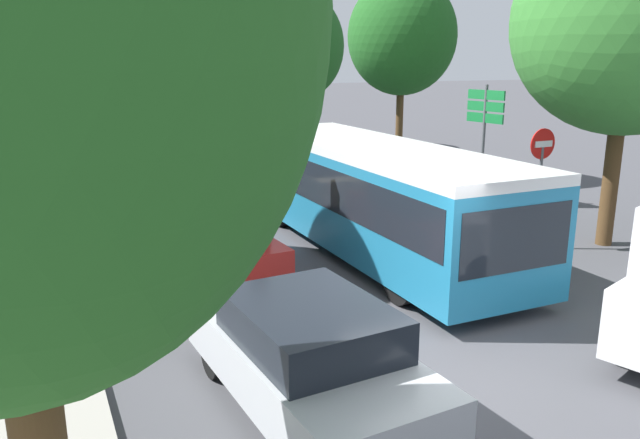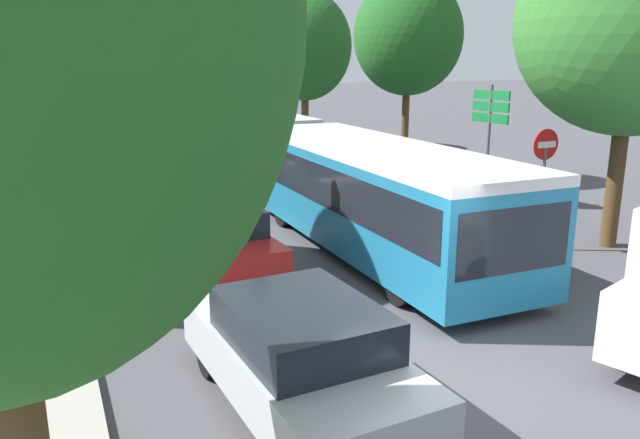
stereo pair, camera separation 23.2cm
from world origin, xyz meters
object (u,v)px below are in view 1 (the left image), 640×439
Objects in this scene: city_bus_rear at (76,105)px; queued_car_navy at (129,162)px; queued_car_red at (211,239)px; tree_left_far at (4,42)px; tree_right_near at (629,22)px; tree_right_far at (297,46)px; no_entry_sign at (540,170)px; queued_car_green at (103,142)px; traffic_light at (257,151)px; articulated_bus at (308,166)px; tree_right_mid at (403,39)px; queued_car_silver at (307,355)px; queued_car_tan at (154,189)px; direction_sign_post at (485,120)px.

city_bus_rear is 2.65× the size of queued_car_navy.
tree_left_far reaches higher than queued_car_red.
tree_right_far is at bearing 89.80° from tree_right_near.
no_entry_sign is at bearing -152.40° from queued_car_navy.
traffic_light is at bearing -179.37° from queued_car_green.
queued_car_navy reaches higher than queued_car_red.
queued_car_green is (-3.99, 13.52, -0.71)m from articulated_bus.
tree_right_mid is (0.14, 9.47, -0.11)m from tree_right_near.
tree_right_far is at bearing 23.60° from tree_left_far.
no_entry_sign reaches higher than queued_car_silver.
queued_car_green is 21.65m from tree_right_near.
tree_right_near is at bearing -132.16° from queued_car_tan.
tree_right_near is at bearing -105.30° from queued_car_red.
queued_car_tan is 0.59× the size of tree_right_far.
articulated_bus is at bearing 134.02° from tree_right_near.
direction_sign_post is 14.30m from tree_right_far.
traffic_light is 0.45× the size of tree_right_near.
articulated_bus is 4.65m from traffic_light.
direction_sign_post is 15.58m from tree_left_far.
queued_car_silver is at bearing -158.91° from tree_right_near.
no_entry_sign is at bearing 35.45° from articulated_bus.
queued_car_red reaches higher than queued_car_green.
city_bus_rear is at bearing 105.11° from tree_right_near.
queued_car_navy is at bearing 125.88° from tree_right_near.
queued_car_tan is at bearing -167.53° from tree_right_mid.
queued_car_red is at bearing 177.58° from queued_car_tan.
city_bus_rear is 1.55× the size of tree_left_far.
tree_left_far is at bearing 163.24° from tree_right_mid.
traffic_light is at bearing -177.82° from queued_car_navy.
no_entry_sign is (7.46, -6.95, 1.10)m from queued_car_tan.
tree_left_far is (-4.60, 11.41, 2.35)m from traffic_light.
queued_car_navy is 0.58× the size of tree_left_far.
articulated_bus is 6.21m from no_entry_sign.
queued_car_navy is at bearing -148.90° from no_entry_sign.
tree_right_mid is at bearing 89.15° from tree_right_near.
tree_left_far reaches higher than queued_car_tan.
tree_right_far is at bearing -31.94° from queued_car_red.
queued_car_red is 0.57× the size of tree_right_near.
tree_left_far is (-3.36, -5.71, 4.12)m from queued_car_green.
no_entry_sign is 0.37× the size of tree_right_near.
direction_sign_post reaches higher than no_entry_sign.
queued_car_tan is at bearing -2.42° from queued_car_red.
tree_right_near is 1.06× the size of tree_right_mid.
direction_sign_post is 5.26m from tree_right_mid.
queued_car_red is at bearing -176.48° from city_bus_rear.
no_entry_sign is (7.54, -18.60, 1.15)m from queued_car_green.
tree_left_far reaches higher than queued_car_green.
tree_right_mid is at bearing -39.66° from queued_car_silver.
tree_right_mid is (8.23, 7.54, 2.51)m from traffic_light.
tree_left_far reaches higher than tree_right_mid.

